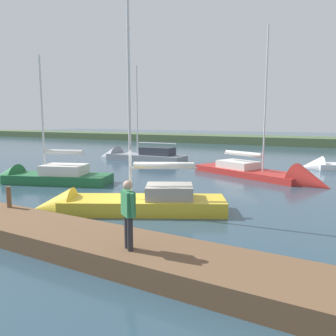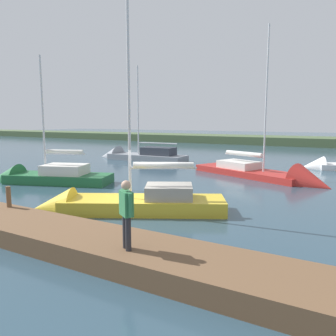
# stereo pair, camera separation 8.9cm
# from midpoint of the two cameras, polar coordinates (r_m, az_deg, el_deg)

# --- Properties ---
(ground_plane) EXTENTS (200.00, 200.00, 0.00)m
(ground_plane) POSITION_cam_midpoint_polar(r_m,az_deg,el_deg) (13.67, -4.62, -7.38)
(ground_plane) COLOR #2D4756
(far_shoreline) EXTENTS (180.00, 8.00, 2.40)m
(far_shoreline) POSITION_cam_midpoint_polar(r_m,az_deg,el_deg) (53.53, 21.53, 3.68)
(far_shoreline) COLOR #4C603D
(far_shoreline) RESTS_ON ground_plane
(dock_pier) EXTENTS (22.14, 2.09, 0.55)m
(dock_pier) POSITION_cam_midpoint_polar(r_m,az_deg,el_deg) (10.53, -17.88, -10.98)
(dock_pier) COLOR brown
(dock_pier) RESTS_ON ground_plane
(mooring_post_far) EXTENTS (0.17, 0.17, 0.76)m
(mooring_post_far) POSITION_cam_midpoint_polar(r_m,az_deg,el_deg) (13.32, -25.44, -4.47)
(mooring_post_far) COLOR brown
(mooring_post_far) RESTS_ON dock_pier
(sailboat_far_right) EXTENTS (7.69, 5.24, 9.95)m
(sailboat_far_right) POSITION_cam_midpoint_polar(r_m,az_deg,el_deg) (13.62, -8.18, -6.70)
(sailboat_far_right) COLOR gold
(sailboat_far_right) RESTS_ON ground_plane
(sailboat_inner_slip) EXTENTS (9.12, 2.54, 9.66)m
(sailboat_inner_slip) POSITION_cam_midpoint_polar(r_m,az_deg,el_deg) (31.64, -5.68, 1.76)
(sailboat_inner_slip) COLOR gray
(sailboat_inner_slip) RESTS_ON ground_plane
(sailboat_outer_mooring) EXTENTS (9.73, 5.98, 10.58)m
(sailboat_outer_mooring) POSITION_cam_midpoint_polar(r_m,az_deg,el_deg) (21.84, 17.31, -1.62)
(sailboat_outer_mooring) COLOR #B22823
(sailboat_outer_mooring) RESTS_ON ground_plane
(sailboat_near_dock) EXTENTS (7.73, 4.38, 8.25)m
(sailboat_near_dock) POSITION_cam_midpoint_polar(r_m,az_deg,el_deg) (21.13, -20.78, -1.88)
(sailboat_near_dock) COLOR #236638
(sailboat_near_dock) RESTS_ON ground_plane
(person_on_dock) EXTENTS (0.55, 0.44, 1.70)m
(person_on_dock) POSITION_cam_midpoint_polar(r_m,az_deg,el_deg) (8.09, -6.82, -7.14)
(person_on_dock) COLOR #28282D
(person_on_dock) RESTS_ON dock_pier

